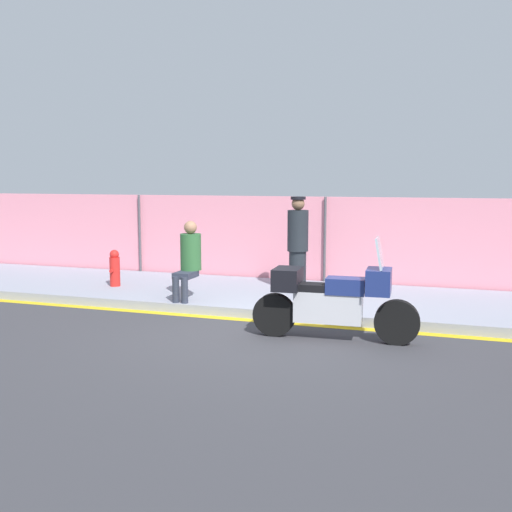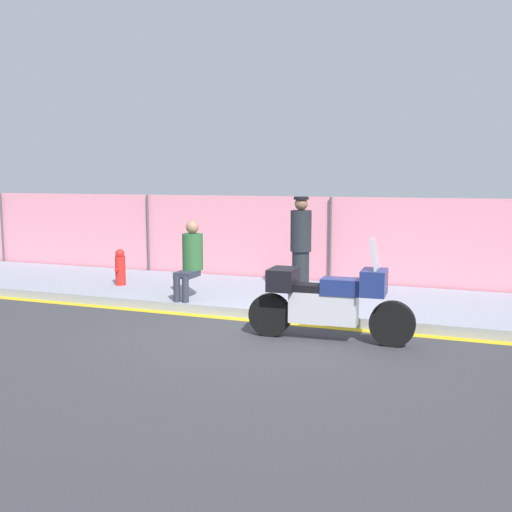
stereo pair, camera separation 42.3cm
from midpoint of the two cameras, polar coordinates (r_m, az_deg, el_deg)
The scene contains 8 objects.
ground_plane at distance 8.48m, azimuth -0.25°, elevation -7.60°, with size 120.00×120.00×0.00m, color #38383D.
sidewalk at distance 10.64m, azimuth 3.76°, elevation -4.09°, with size 30.66×2.91×0.15m.
curb_paint_stripe at distance 9.20m, azimuth 1.31°, elevation -6.38°, with size 30.66×0.18×0.01m.
storefront_fence at distance 11.99m, azimuth 5.67°, elevation 1.26°, with size 29.13×0.17×1.83m.
motorcycle at distance 8.18m, azimuth 5.84°, elevation -4.10°, with size 2.28×0.57×1.43m.
officer_standing at distance 10.80m, azimuth 2.88°, elevation 1.23°, with size 0.38×0.38×1.72m.
person_seated_on_curb at distance 10.21m, azimuth -7.57°, elevation 0.01°, with size 0.35×0.67×1.33m.
fire_hydrant at distance 11.72m, azimuth -14.32°, elevation -1.13°, with size 0.19×0.24×0.70m.
Camera 1 is at (2.42, -7.83, 2.20)m, focal length 42.00 mm.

